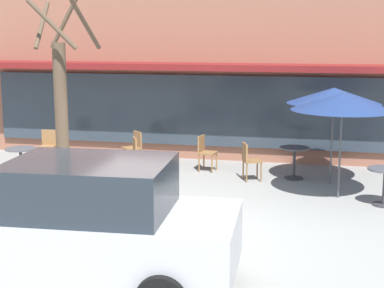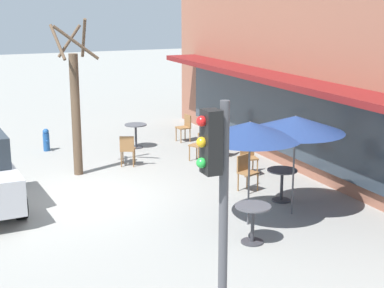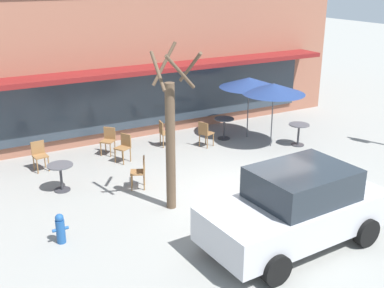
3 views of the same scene
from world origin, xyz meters
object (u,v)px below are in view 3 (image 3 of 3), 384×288
Objects in this scene: cafe_chair_1 at (205,132)px; street_tree at (171,137)px; cafe_chair_2 at (39,154)px; cafe_table_near_wall at (224,125)px; cafe_table_streetside at (61,173)px; cafe_chair_0 at (124,146)px; cafe_table_by_tree at (299,131)px; cafe_chair_5 at (108,139)px; cafe_chair_4 at (164,132)px; patio_umbrella_cream_folded at (274,89)px; fire_hydrant at (60,228)px; parked_sedan at (297,207)px; patio_umbrella_green_folded at (249,82)px; cafe_chair_3 at (140,170)px.

street_tree reaches higher than cafe_chair_1.
cafe_chair_2 is at bearing 119.84° from street_tree.
cafe_table_near_wall is 1.00× the size of cafe_table_streetside.
street_tree reaches higher than cafe_chair_0.
cafe_chair_0 is at bearing -175.39° from cafe_table_near_wall.
cafe_table_by_tree is 0.85× the size of cafe_chair_5.
patio_umbrella_cream_folded is at bearing -28.97° from cafe_chair_4.
fire_hydrant is (-2.83, -4.74, -0.17)m from cafe_chair_5.
cafe_table_streetside is at bearing 125.84° from parked_sedan.
parked_sedan is 3.42m from street_tree.
street_tree is at bearing -131.13° from cafe_chair_1.
cafe_chair_2 reaches higher than cafe_table_near_wall.
cafe_chair_2 is at bearing 175.88° from patio_umbrella_green_folded.
cafe_table_by_tree is at bearing -2.28° from cafe_table_streetside.
cafe_table_near_wall is 0.35× the size of patio_umbrella_green_folded.
patio_umbrella_green_folded is 3.45m from cafe_chair_4.
cafe_chair_1 is 6.50m from parked_sedan.
cafe_table_streetside is 3.50m from street_tree.
cafe_chair_4 reaches higher than cafe_table_streetside.
fire_hydrant is at bearing 150.63° from parked_sedan.
patio_umbrella_cream_folded is 2.47× the size of cafe_chair_0.
cafe_table_near_wall is 0.18× the size of street_tree.
cafe_chair_4 is at bearing 43.61° from fire_hydrant.
parked_sedan is at bearing -131.57° from cafe_table_by_tree.
patio_umbrella_green_folded is 2.47× the size of cafe_chair_0.
patio_umbrella_green_folded reaches higher than cafe_chair_4.
cafe_table_by_tree is at bearing -23.87° from patio_umbrella_cream_folded.
patio_umbrella_cream_folded is 2.47× the size of cafe_chair_5.
cafe_chair_2 is 0.21× the size of parked_sedan.
street_tree reaches higher than cafe_table_streetside.
cafe_table_by_tree is 0.18× the size of street_tree.
cafe_table_near_wall is at bearing 163.16° from patio_umbrella_green_folded.
street_tree is (-4.89, -3.61, -0.14)m from patio_umbrella_green_folded.
parked_sedan reaches higher than cafe_chair_0.
cafe_chair_3 is (-5.27, -0.96, -1.50)m from patio_umbrella_cream_folded.
cafe_table_near_wall and cafe_table_by_tree have the same top height.
cafe_chair_2 is 0.22× the size of street_tree.
cafe_table_by_tree is 0.85× the size of cafe_chair_0.
patio_umbrella_cream_folded is at bearing 56.77° from parked_sedan.
cafe_table_near_wall is 4.90m from cafe_chair_3.
cafe_chair_3 is at bearing -169.66° from patio_umbrella_cream_folded.
patio_umbrella_green_folded is (-1.03, 1.57, 1.51)m from cafe_table_by_tree.
cafe_table_streetside is at bearing -166.46° from cafe_table_near_wall.
cafe_chair_2 is 3.42m from cafe_chair_3.
cafe_chair_5 is (0.14, 2.95, 0.00)m from cafe_chair_3.
patio_umbrella_green_folded reaches higher than fire_hydrant.
cafe_chair_1 is at bearing 77.09° from parked_sedan.
street_tree is (-5.92, -2.04, 1.37)m from cafe_table_by_tree.
patio_umbrella_cream_folded reaches higher than cafe_table_by_tree.
street_tree reaches higher than cafe_chair_4.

